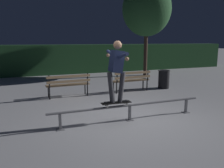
{
  "coord_description": "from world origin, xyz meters",
  "views": [
    {
      "loc": [
        -2.54,
        -5.35,
        2.09
      ],
      "look_at": [
        -0.19,
        0.71,
        0.85
      ],
      "focal_mm": 36.85,
      "sensor_mm": 36.0,
      "label": 1
    }
  ],
  "objects_px": {
    "grind_rail": "(130,108)",
    "park_bench_left_center": "(131,79)",
    "skateboard": "(116,103)",
    "skateboarder": "(116,66)",
    "tree_far_right": "(147,9)",
    "park_bench_leftmost": "(68,83)",
    "trash_can": "(164,79)"
  },
  "relations": [
    {
      "from": "grind_rail",
      "to": "park_bench_left_center",
      "type": "distance_m",
      "value": 3.46
    },
    {
      "from": "skateboard",
      "to": "skateboarder",
      "type": "distance_m",
      "value": 0.94
    },
    {
      "from": "tree_far_right",
      "to": "skateboarder",
      "type": "bearing_deg",
      "value": -124.23
    },
    {
      "from": "skateboard",
      "to": "park_bench_left_center",
      "type": "distance_m",
      "value": 3.64
    },
    {
      "from": "skateboarder",
      "to": "park_bench_left_center",
      "type": "distance_m",
      "value": 3.75
    },
    {
      "from": "park_bench_leftmost",
      "to": "tree_far_right",
      "type": "bearing_deg",
      "value": 35.63
    },
    {
      "from": "grind_rail",
      "to": "park_bench_leftmost",
      "type": "relative_size",
      "value": 2.65
    },
    {
      "from": "skateboarder",
      "to": "tree_far_right",
      "type": "distance_m",
      "value": 8.73
    },
    {
      "from": "skateboard",
      "to": "park_bench_left_center",
      "type": "relative_size",
      "value": 0.49
    },
    {
      "from": "skateboard",
      "to": "skateboarder",
      "type": "relative_size",
      "value": 0.5
    },
    {
      "from": "park_bench_leftmost",
      "to": "tree_far_right",
      "type": "xyz_separation_m",
      "value": [
        5.38,
        3.85,
        3.31
      ]
    },
    {
      "from": "grind_rail",
      "to": "trash_can",
      "type": "height_order",
      "value": "trash_can"
    },
    {
      "from": "tree_far_right",
      "to": "trash_can",
      "type": "bearing_deg",
      "value": -107.12
    },
    {
      "from": "grind_rail",
      "to": "tree_far_right",
      "type": "relative_size",
      "value": 0.79
    },
    {
      "from": "grind_rail",
      "to": "skateboarder",
      "type": "height_order",
      "value": "skateboarder"
    },
    {
      "from": "skateboard",
      "to": "trash_can",
      "type": "distance_m",
      "value": 4.81
    },
    {
      "from": "skateboard",
      "to": "trash_can",
      "type": "xyz_separation_m",
      "value": [
        3.58,
        3.22,
        -0.1
      ]
    },
    {
      "from": "grind_rail",
      "to": "skateboard",
      "type": "distance_m",
      "value": 0.42
    },
    {
      "from": "grind_rail",
      "to": "park_bench_left_center",
      "type": "bearing_deg",
      "value": 63.4
    },
    {
      "from": "skateboarder",
      "to": "park_bench_left_center",
      "type": "relative_size",
      "value": 0.97
    },
    {
      "from": "trash_can",
      "to": "skateboarder",
      "type": "bearing_deg",
      "value": -138.03
    },
    {
      "from": "grind_rail",
      "to": "tree_far_right",
      "type": "height_order",
      "value": "tree_far_right"
    },
    {
      "from": "grind_rail",
      "to": "park_bench_left_center",
      "type": "relative_size",
      "value": 2.65
    },
    {
      "from": "skateboard",
      "to": "tree_far_right",
      "type": "bearing_deg",
      "value": 55.75
    },
    {
      "from": "grind_rail",
      "to": "tree_far_right",
      "type": "bearing_deg",
      "value": 57.99
    },
    {
      "from": "skateboarder",
      "to": "tree_far_right",
      "type": "height_order",
      "value": "tree_far_right"
    },
    {
      "from": "grind_rail",
      "to": "skateboard",
      "type": "xyz_separation_m",
      "value": [
        -0.39,
        -0.0,
        0.17
      ]
    },
    {
      "from": "grind_rail",
      "to": "park_bench_left_center",
      "type": "xyz_separation_m",
      "value": [
        1.55,
        3.09,
        0.19
      ]
    },
    {
      "from": "skateboard",
      "to": "park_bench_leftmost",
      "type": "bearing_deg",
      "value": 101.88
    },
    {
      "from": "skateboarder",
      "to": "park_bench_left_center",
      "type": "xyz_separation_m",
      "value": [
        1.93,
        3.09,
        -0.91
      ]
    },
    {
      "from": "skateboarder",
      "to": "trash_can",
      "type": "bearing_deg",
      "value": 41.97
    },
    {
      "from": "grind_rail",
      "to": "tree_far_right",
      "type": "xyz_separation_m",
      "value": [
        4.34,
        6.94,
        3.5
      ]
    }
  ]
}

